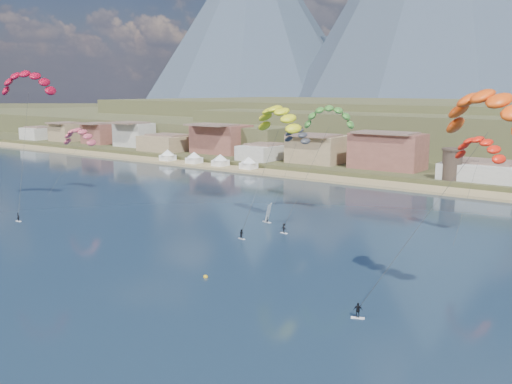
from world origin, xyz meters
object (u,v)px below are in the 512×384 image
watchtower (452,164)px  kitesurfer_yellow (278,115)px  kitesurfer_green (329,114)px  windsurfer (267,216)px  buoy (206,277)px  kitesurfer_red (27,79)px  kitesurfer_orange (489,106)px

watchtower → kitesurfer_yellow: kitesurfer_yellow is taller
watchtower → kitesurfer_green: kitesurfer_green is taller
kitesurfer_green → windsurfer: size_ratio=6.57×
kitesurfer_green → buoy: kitesurfer_green is taller
kitesurfer_yellow → kitesurfer_green: kitesurfer_yellow is taller
kitesurfer_green → kitesurfer_red: bearing=-154.8°
kitesurfer_yellow → buoy: kitesurfer_yellow is taller
buoy → kitesurfer_orange: bearing=13.1°
windsurfer → buoy: bearing=-68.9°
kitesurfer_orange → watchtower: bearing=109.6°
buoy → kitesurfer_red: bearing=167.9°
kitesurfer_orange → kitesurfer_green: size_ratio=1.12×
kitesurfer_red → buoy: kitesurfer_red is taller
kitesurfer_red → kitesurfer_green: (58.59, 27.52, -6.97)m
kitesurfer_yellow → buoy: bearing=-73.1°
kitesurfer_yellow → buoy: (9.80, -32.19, -21.27)m
watchtower → windsurfer: 65.77m
kitesurfer_yellow → windsurfer: bearing=168.8°
kitesurfer_green → buoy: 46.22m
kitesurfer_orange → buoy: (-34.57, -8.04, -24.25)m
kitesurfer_yellow → kitesurfer_orange: 50.60m
kitesurfer_yellow → windsurfer: (-2.87, 0.57, -20.16)m
kitesurfer_red → kitesurfer_orange: size_ratio=1.13×
watchtower → buoy: size_ratio=13.42×
kitesurfer_green → kitesurfer_orange: bearing=-40.5°
watchtower → buoy: 96.64m
kitesurfer_red → kitesurfer_orange: 97.22m
kitesurfer_yellow → kitesurfer_green: bearing=55.5°
kitesurfer_yellow → kitesurfer_green: 10.54m
watchtower → kitesurfer_green: bearing=-97.2°
kitesurfer_yellow → buoy: size_ratio=39.36×
windsurfer → buoy: size_ratio=5.98×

